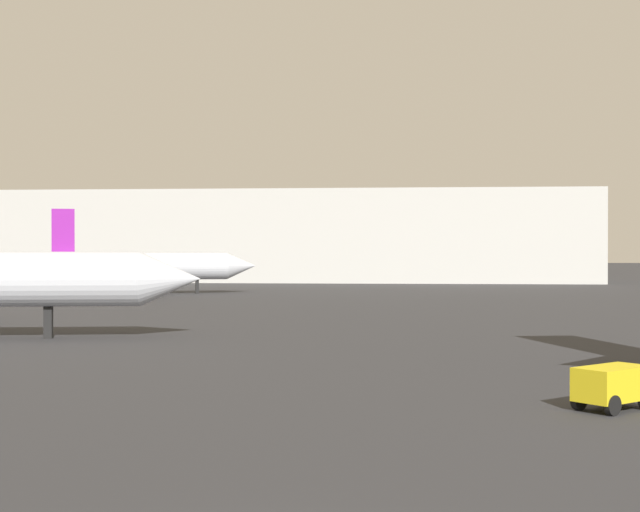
{
  "coord_description": "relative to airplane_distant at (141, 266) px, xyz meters",
  "views": [
    {
      "loc": [
        2.01,
        -13.3,
        4.86
      ],
      "look_at": [
        -2.57,
        37.51,
        4.43
      ],
      "focal_mm": 52.4,
      "sensor_mm": 36.0,
      "label": 1
    }
  ],
  "objects": [
    {
      "name": "airplane_distant",
      "position": [
        0.0,
        0.0,
        0.0
      ],
      "size": [
        23.68,
        21.15,
        8.93
      ],
      "rotation": [
        0.0,
        0.0,
        0.32
      ],
      "color": "silver",
      "rests_on": "ground_plane"
    },
    {
      "name": "terminal_building",
      "position": [
        6.19,
        42.11,
        3.62
      ],
      "size": [
        96.99,
        21.52,
        13.11
      ],
      "primitive_type": "cube",
      "color": "#B7B7B2",
      "rests_on": "ground_plane"
    },
    {
      "name": "baggage_cart",
      "position": [
        33.8,
        -67.45,
        -2.18
      ],
      "size": [
        2.64,
        2.58,
        1.3
      ],
      "rotation": [
        0.0,
        0.0,
        3.89
      ],
      "color": "gold",
      "rests_on": "ground_plane"
    }
  ]
}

